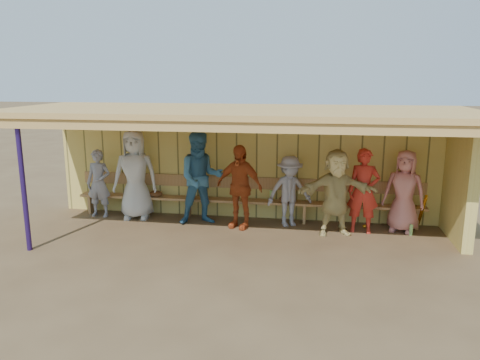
{
  "coord_description": "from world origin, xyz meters",
  "views": [
    {
      "loc": [
        1.47,
        -8.72,
        3.09
      ],
      "look_at": [
        0.0,
        0.35,
        1.05
      ],
      "focal_mm": 35.0,
      "sensor_mm": 36.0,
      "label": 1
    }
  ],
  "objects_px": {
    "player_c": "(201,178)",
    "player_d": "(239,187)",
    "player_b": "(135,174)",
    "bench": "(246,196)",
    "player_g": "(363,191)",
    "player_a": "(99,183)",
    "player_e": "(289,191)",
    "player_h": "(404,191)",
    "player_f": "(336,192)"
  },
  "relations": [
    {
      "from": "player_a",
      "to": "player_e",
      "type": "relative_size",
      "value": 1.02
    },
    {
      "from": "player_a",
      "to": "player_g",
      "type": "distance_m",
      "value": 5.73
    },
    {
      "from": "player_f",
      "to": "player_g",
      "type": "xyz_separation_m",
      "value": [
        0.55,
        0.23,
        -0.01
      ]
    },
    {
      "from": "player_e",
      "to": "player_h",
      "type": "relative_size",
      "value": 0.89
    },
    {
      "from": "player_c",
      "to": "player_g",
      "type": "xyz_separation_m",
      "value": [
        3.34,
        -0.04,
        -0.14
      ]
    },
    {
      "from": "player_a",
      "to": "player_b",
      "type": "height_order",
      "value": "player_b"
    },
    {
      "from": "player_b",
      "to": "bench",
      "type": "relative_size",
      "value": 0.26
    },
    {
      "from": "player_a",
      "to": "player_g",
      "type": "xyz_separation_m",
      "value": [
        5.73,
        -0.19,
        0.1
      ]
    },
    {
      "from": "player_b",
      "to": "player_e",
      "type": "bearing_deg",
      "value": -7.98
    },
    {
      "from": "player_f",
      "to": "player_h",
      "type": "relative_size",
      "value": 1.03
    },
    {
      "from": "player_d",
      "to": "player_g",
      "type": "distance_m",
      "value": 2.5
    },
    {
      "from": "player_a",
      "to": "player_h",
      "type": "xyz_separation_m",
      "value": [
        6.54,
        0.0,
        0.08
      ]
    },
    {
      "from": "player_g",
      "to": "player_h",
      "type": "xyz_separation_m",
      "value": [
        0.81,
        0.19,
        -0.02
      ]
    },
    {
      "from": "player_d",
      "to": "player_a",
      "type": "bearing_deg",
      "value": -166.67
    },
    {
      "from": "player_d",
      "to": "player_e",
      "type": "xyz_separation_m",
      "value": [
        1.02,
        0.29,
        -0.13
      ]
    },
    {
      "from": "player_d",
      "to": "player_b",
      "type": "bearing_deg",
      "value": -168.55
    },
    {
      "from": "player_a",
      "to": "player_e",
      "type": "height_order",
      "value": "player_a"
    },
    {
      "from": "player_f",
      "to": "bench",
      "type": "distance_m",
      "value": 2.07
    },
    {
      "from": "player_g",
      "to": "player_b",
      "type": "bearing_deg",
      "value": -177.37
    },
    {
      "from": "player_h",
      "to": "player_f",
      "type": "bearing_deg",
      "value": -142.77
    },
    {
      "from": "bench",
      "to": "player_g",
      "type": "bearing_deg",
      "value": -11.42
    },
    {
      "from": "player_a",
      "to": "player_e",
      "type": "distance_m",
      "value": 4.24
    },
    {
      "from": "player_d",
      "to": "bench",
      "type": "height_order",
      "value": "player_d"
    },
    {
      "from": "player_g",
      "to": "player_h",
      "type": "bearing_deg",
      "value": 18.06
    },
    {
      "from": "player_c",
      "to": "bench",
      "type": "height_order",
      "value": "player_c"
    },
    {
      "from": "player_e",
      "to": "player_d",
      "type": "bearing_deg",
      "value": 171.95
    },
    {
      "from": "player_c",
      "to": "player_h",
      "type": "bearing_deg",
      "value": -17.53
    },
    {
      "from": "player_b",
      "to": "player_c",
      "type": "bearing_deg",
      "value": -13.66
    },
    {
      "from": "player_c",
      "to": "player_d",
      "type": "relative_size",
      "value": 1.14
    },
    {
      "from": "player_g",
      "to": "player_c",
      "type": "bearing_deg",
      "value": -175.75
    },
    {
      "from": "player_b",
      "to": "player_f",
      "type": "xyz_separation_m",
      "value": [
        4.31,
        -0.42,
        -0.13
      ]
    },
    {
      "from": "player_a",
      "to": "player_f",
      "type": "xyz_separation_m",
      "value": [
        5.18,
        -0.42,
        0.1
      ]
    },
    {
      "from": "player_e",
      "to": "player_h",
      "type": "bearing_deg",
      "value": -23.57
    },
    {
      "from": "player_f",
      "to": "player_a",
      "type": "bearing_deg",
      "value": 161.03
    },
    {
      "from": "player_c",
      "to": "player_e",
      "type": "xyz_separation_m",
      "value": [
        1.86,
        0.15,
        -0.25
      ]
    },
    {
      "from": "player_b",
      "to": "player_c",
      "type": "xyz_separation_m",
      "value": [
        1.52,
        -0.15,
        0.01
      ]
    },
    {
      "from": "player_a",
      "to": "player_h",
      "type": "distance_m",
      "value": 6.54
    },
    {
      "from": "player_g",
      "to": "bench",
      "type": "relative_size",
      "value": 0.22
    },
    {
      "from": "player_a",
      "to": "player_d",
      "type": "distance_m",
      "value": 3.24
    },
    {
      "from": "player_b",
      "to": "player_h",
      "type": "height_order",
      "value": "player_b"
    },
    {
      "from": "player_c",
      "to": "player_g",
      "type": "distance_m",
      "value": 3.34
    },
    {
      "from": "player_b",
      "to": "bench",
      "type": "height_order",
      "value": "player_b"
    },
    {
      "from": "player_a",
      "to": "player_c",
      "type": "bearing_deg",
      "value": -2.83
    },
    {
      "from": "player_b",
      "to": "player_d",
      "type": "height_order",
      "value": "player_b"
    },
    {
      "from": "player_e",
      "to": "bench",
      "type": "bearing_deg",
      "value": 138.54
    },
    {
      "from": "player_b",
      "to": "bench",
      "type": "bearing_deg",
      "value": -0.64
    },
    {
      "from": "player_b",
      "to": "player_d",
      "type": "bearing_deg",
      "value": -14.93
    },
    {
      "from": "player_f",
      "to": "bench",
      "type": "xyz_separation_m",
      "value": [
        -1.91,
        0.73,
        -0.33
      ]
    },
    {
      "from": "player_d",
      "to": "player_h",
      "type": "distance_m",
      "value": 3.33
    },
    {
      "from": "player_a",
      "to": "player_d",
      "type": "height_order",
      "value": "player_d"
    }
  ]
}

